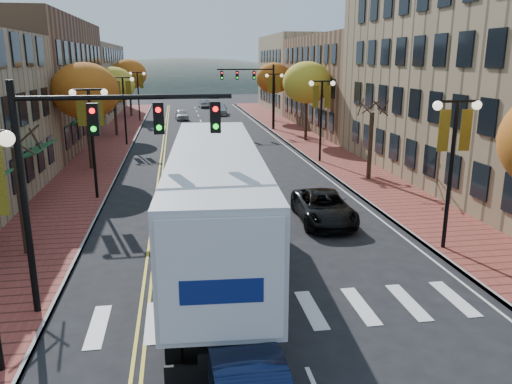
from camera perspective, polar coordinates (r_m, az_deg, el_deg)
name	(u,v)px	position (r m, az deg, el deg)	size (l,w,h in m)	color
ground	(298,348)	(14.13, 4.85, -17.33)	(200.00, 200.00, 0.00)	black
sidewalk_left	(108,148)	(45.10, -16.61, 4.80)	(4.00, 85.00, 0.15)	brown
sidewalk_right	(310,143)	(46.28, 6.14, 5.58)	(4.00, 85.00, 0.15)	brown
building_left_mid	(14,83)	(49.64, -25.93, 11.13)	(12.00, 24.00, 11.00)	brown
building_left_far	(71,80)	(73.97, -20.39, 11.87)	(12.00, 26.00, 9.50)	#9E8966
building_right_mid	(372,83)	(57.78, 13.12, 12.05)	(15.00, 24.00, 10.00)	brown
building_right_far	(317,73)	(78.60, 7.04, 13.35)	(15.00, 20.00, 11.00)	#9E8966
tree_left_a	(22,201)	(21.15, -25.20, -0.99)	(0.28, 0.28, 4.20)	#382619
tree_left_b	(85,91)	(36.14, -18.93, 10.84)	(4.48, 4.48, 7.21)	#382619
tree_left_c	(113,85)	(51.98, -15.99, 11.64)	(4.16, 4.16, 6.69)	#382619
tree_left_d	(129,74)	(69.86, -14.32, 12.91)	(4.61, 4.61, 7.42)	#382619
tree_right_b	(370,146)	(32.35, 12.92, 5.16)	(0.28, 0.28, 4.20)	#382619
tree_right_c	(307,83)	(47.17, 5.85, 12.33)	(4.48, 4.48, 7.21)	#382619
tree_right_d	(274,78)	(62.77, 2.05, 12.88)	(4.35, 4.35, 7.00)	#382619
lamp_left_b	(91,122)	(28.13, -18.35, 7.57)	(1.96, 0.36, 6.05)	black
lamp_left_c	(124,97)	(45.91, -14.88, 10.40)	(1.96, 0.36, 6.05)	black
lamp_left_d	(138,87)	(63.82, -13.34, 11.64)	(1.96, 0.36, 6.05)	black
lamp_right_a	(453,146)	(20.73, 21.61, 4.90)	(1.96, 0.36, 6.05)	black
lamp_right_b	(321,105)	(37.23, 7.49, 9.82)	(1.96, 0.36, 6.05)	black
lamp_right_c	(274,90)	(54.69, 2.10, 11.53)	(1.96, 0.36, 6.05)	black
traffic_mast_near	(90,154)	(15.01, -18.45, 4.15)	(6.10, 0.35, 7.00)	black
traffic_mast_far	(256,85)	(54.30, -0.04, 12.18)	(6.10, 0.34, 7.00)	black
semi_truck	(215,190)	(19.32, -4.73, 0.23)	(3.98, 18.26, 4.53)	black
black_suv	(323,207)	(23.98, 7.72, -1.71)	(2.40, 5.20, 1.44)	black
car_far_white	(182,114)	(65.47, -8.48, 8.76)	(1.58, 3.93, 1.34)	silver
car_far_silver	(220,109)	(70.88, -4.19, 9.41)	(2.12, 5.22, 1.51)	#A3A3AA
car_far_oncoming	(204,103)	(81.80, -6.00, 10.03)	(1.39, 3.98, 1.31)	#94939A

